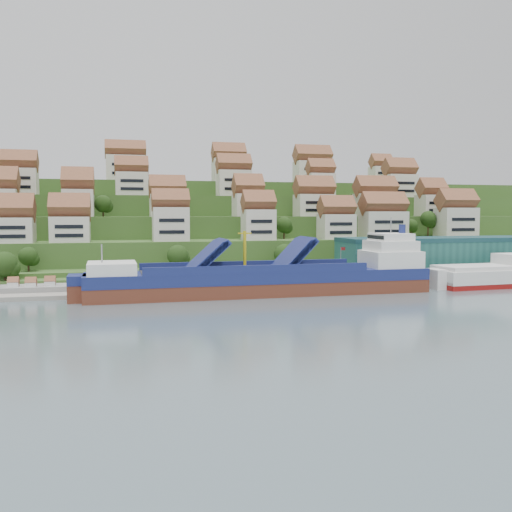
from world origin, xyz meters
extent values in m
plane|color=slate|center=(0.00, 0.00, 0.00)|extent=(300.00, 300.00, 0.00)
cube|color=gray|center=(20.00, 15.00, 1.10)|extent=(180.00, 14.00, 2.20)
cube|color=gray|center=(-58.00, 12.00, 0.50)|extent=(45.00, 20.00, 1.00)
cube|color=#2D4C1E|center=(0.00, 86.00, 2.00)|extent=(260.00, 128.00, 4.00)
cube|color=#2D4C1E|center=(0.00, 91.00, 5.50)|extent=(260.00, 118.00, 11.00)
cube|color=#2D4C1E|center=(0.00, 99.00, 9.00)|extent=(260.00, 102.00, 18.00)
cube|color=#2D4C1E|center=(0.00, 107.00, 12.50)|extent=(260.00, 86.00, 25.00)
cube|color=#2D4C1E|center=(0.00, 116.00, 15.50)|extent=(260.00, 68.00, 31.00)
cube|color=beige|center=(-66.05, 37.74, 14.43)|extent=(11.13, 8.66, 6.86)
cube|color=beige|center=(-51.16, 38.38, 14.55)|extent=(10.54, 8.57, 7.10)
cube|color=beige|center=(-23.38, 37.69, 15.88)|extent=(10.21, 7.03, 9.76)
cube|color=beige|center=(2.82, 37.72, 15.58)|extent=(9.19, 7.62, 9.15)
cube|color=beige|center=(28.47, 39.24, 14.86)|extent=(10.45, 7.73, 7.73)
cube|color=beige|center=(44.74, 39.75, 15.31)|extent=(13.98, 8.26, 8.61)
cube|color=beige|center=(71.07, 39.54, 15.92)|extent=(12.12, 8.31, 9.84)
cube|color=beige|center=(-49.69, 53.09, 22.10)|extent=(9.04, 8.98, 8.20)
cube|color=beige|center=(-22.79, 53.73, 21.53)|extent=(10.86, 7.90, 7.06)
cube|color=beige|center=(3.08, 52.45, 21.65)|extent=(9.12, 8.56, 7.31)
cube|color=beige|center=(27.14, 56.28, 21.73)|extent=(12.65, 8.36, 7.46)
cube|color=beige|center=(48.76, 54.09, 21.89)|extent=(13.71, 8.18, 7.78)
cube|color=beige|center=(70.31, 53.86, 21.76)|extent=(9.01, 8.04, 7.52)
cube|color=beige|center=(-68.34, 68.41, 29.18)|extent=(10.64, 7.86, 8.35)
cube|color=beige|center=(-33.24, 70.52, 28.94)|extent=(10.72, 7.30, 7.89)
cube|color=beige|center=(2.12, 70.53, 29.58)|extent=(11.58, 7.79, 9.16)
cube|color=beige|center=(33.95, 68.62, 29.24)|extent=(9.36, 7.14, 8.48)
cube|color=beige|center=(66.95, 71.19, 29.38)|extent=(11.56, 8.47, 8.75)
cube|color=beige|center=(-34.75, 88.78, 35.63)|extent=(14.08, 7.51, 9.25)
cube|color=beige|center=(3.58, 86.90, 35.37)|extent=(12.05, 8.15, 8.73)
cube|color=beige|center=(38.55, 90.24, 35.41)|extent=(14.10, 8.73, 8.82)
cube|color=beige|center=(69.06, 91.23, 34.72)|extent=(8.51, 7.05, 7.44)
ellipsoid|color=#244216|center=(-60.91, 27.93, 7.95)|extent=(4.87, 4.87, 4.87)
ellipsoid|color=#244216|center=(7.53, 26.11, 7.37)|extent=(6.08, 6.08, 6.08)
ellipsoid|color=#244216|center=(-22.64, 26.29, 7.58)|extent=(5.85, 5.85, 5.85)
ellipsoid|color=#244216|center=(56.66, 43.11, 15.03)|extent=(4.27, 4.27, 4.27)
ellipsoid|color=#244216|center=(62.91, 43.11, 17.19)|extent=(5.34, 5.34, 5.34)
ellipsoid|color=#244216|center=(12.66, 43.66, 15.40)|extent=(5.11, 5.11, 5.11)
ellipsoid|color=#244216|center=(42.22, 59.83, 23.87)|extent=(4.21, 4.21, 4.21)
ellipsoid|color=#244216|center=(-52.88, 59.38, 21.47)|extent=(6.31, 6.31, 6.31)
ellipsoid|color=#244216|center=(-42.52, 57.97, 22.02)|extent=(5.44, 5.44, 5.44)
ellipsoid|color=#244216|center=(7.08, 73.21, 30.23)|extent=(6.47, 6.47, 6.47)
ellipsoid|color=#244216|center=(34.64, 75.94, 29.39)|extent=(5.46, 5.46, 5.46)
ellipsoid|color=#244216|center=(37.76, 73.97, 29.07)|extent=(4.72, 4.72, 4.72)
ellipsoid|color=#244216|center=(-65.06, 19.00, 6.71)|extent=(6.27, 6.27, 6.27)
cube|color=#205952|center=(52.00, 17.00, 7.20)|extent=(60.00, 15.00, 10.00)
cylinder|color=gray|center=(18.00, 10.00, 6.20)|extent=(0.16, 0.16, 8.00)
cube|color=maroon|center=(18.60, 10.00, 9.80)|extent=(1.20, 0.05, 0.80)
cube|color=white|center=(-62.00, 11.50, 2.10)|extent=(2.40, 2.20, 2.20)
cube|color=white|center=(-58.00, 10.00, 2.10)|extent=(2.40, 2.20, 2.20)
cube|color=white|center=(-54.00, 11.50, 2.10)|extent=(2.40, 2.20, 2.20)
cube|color=brown|center=(-5.95, -0.39, 1.00)|extent=(80.37, 13.15, 5.14)
cube|color=navy|center=(-5.95, -0.39, 4.42)|extent=(80.37, 13.28, 2.67)
cube|color=white|center=(-39.89, -0.73, 7.00)|extent=(10.41, 11.83, 2.67)
cube|color=#262628|center=(-8.00, -0.41, 5.76)|extent=(51.54, 11.01, 0.31)
cube|color=navy|center=(-19.32, -0.53, 9.26)|extent=(7.82, 11.44, 7.11)
cube|color=navy|center=(1.26, -0.32, 9.26)|extent=(7.43, 11.43, 7.52)
cylinder|color=gold|center=(-10.06, -0.43, 10.29)|extent=(0.73, 0.73, 9.26)
cube|color=white|center=(26.98, -0.06, 7.72)|extent=(12.46, 11.85, 4.12)
cube|color=white|center=(26.98, -0.06, 11.01)|extent=(10.39, 10.60, 2.57)
cube|color=white|center=(26.98, -0.06, 13.17)|extent=(8.32, 9.34, 1.85)
cylinder|color=navy|center=(30.06, -0.03, 15.12)|extent=(1.66, 1.66, 2.26)
cube|color=maroon|center=(55.75, 0.09, 0.63)|extent=(31.89, 13.29, 2.71)
cube|color=silver|center=(55.75, 0.09, 2.92)|extent=(31.89, 13.40, 3.33)
cube|color=silver|center=(55.75, 0.09, 5.00)|extent=(30.26, 12.05, 1.25)
camera|label=1|loc=(-39.18, -128.32, 18.90)|focal=40.00mm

